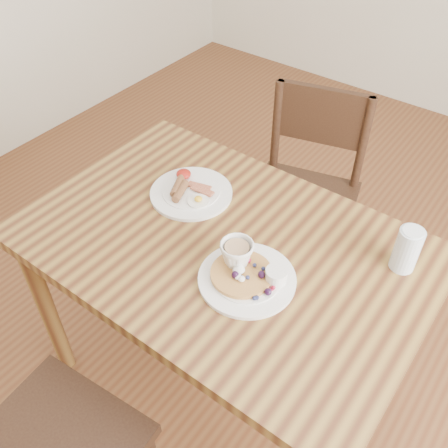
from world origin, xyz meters
name	(u,v)px	position (x,y,z in m)	size (l,w,h in m)	color
ground	(224,374)	(0.00, 0.00, 0.00)	(5.00, 5.00, 0.00)	brown
dining_table	(224,264)	(0.00, 0.00, 0.65)	(1.20, 0.80, 0.75)	olive
chair_far	(306,188)	(-0.07, 0.66, 0.49)	(0.51, 0.51, 0.88)	#332012
pancake_plate	(249,277)	(0.15, -0.08, 0.76)	(0.27, 0.27, 0.06)	white
breakfast_plate	(190,191)	(-0.22, 0.11, 0.76)	(0.27, 0.27, 0.04)	white
teacup_saucer	(237,257)	(0.09, -0.06, 0.79)	(0.14, 0.14, 0.10)	white
water_glass	(407,249)	(0.46, 0.22, 0.82)	(0.07, 0.07, 0.14)	silver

